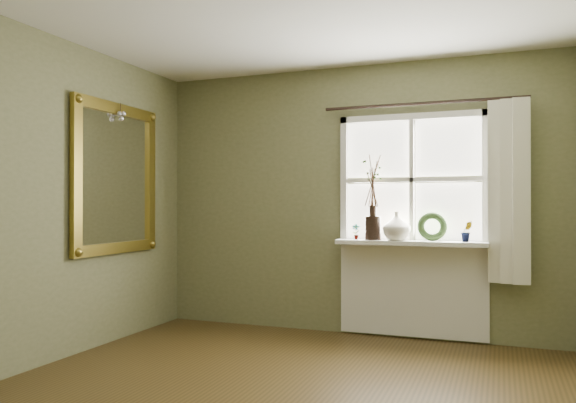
# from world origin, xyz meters

# --- Properties ---
(wall_back) EXTENTS (4.00, 0.10, 2.60)m
(wall_back) POSITION_xyz_m (0.00, 2.30, 1.30)
(wall_back) COLOR #6A6B46
(wall_back) RESTS_ON ground
(wall_left) EXTENTS (0.10, 4.50, 2.60)m
(wall_left) POSITION_xyz_m (-2.05, 0.00, 1.30)
(wall_left) COLOR #6A6B46
(wall_left) RESTS_ON ground
(window_frame) EXTENTS (1.36, 0.06, 1.24)m
(window_frame) POSITION_xyz_m (0.55, 2.23, 1.48)
(window_frame) COLOR silver
(window_frame) RESTS_ON wall_back
(window_sill) EXTENTS (1.36, 0.26, 0.04)m
(window_sill) POSITION_xyz_m (0.55, 2.12, 0.90)
(window_sill) COLOR silver
(window_sill) RESTS_ON wall_back
(window_apron) EXTENTS (1.36, 0.04, 0.88)m
(window_apron) POSITION_xyz_m (0.55, 2.23, 0.46)
(window_apron) COLOR silver
(window_apron) RESTS_ON ground
(dark_jug) EXTENTS (0.19, 0.19, 0.22)m
(dark_jug) POSITION_xyz_m (0.20, 2.12, 1.03)
(dark_jug) COLOR black
(dark_jug) RESTS_ON window_sill
(cream_vase) EXTENTS (0.27, 0.27, 0.27)m
(cream_vase) POSITION_xyz_m (0.42, 2.12, 1.05)
(cream_vase) COLOR silver
(cream_vase) RESTS_ON window_sill
(wreath) EXTENTS (0.28, 0.17, 0.27)m
(wreath) POSITION_xyz_m (0.74, 2.16, 1.02)
(wreath) COLOR #263C1B
(wreath) RESTS_ON window_sill
(potted_plant_left) EXTENTS (0.08, 0.06, 0.15)m
(potted_plant_left) POSITION_xyz_m (0.04, 2.12, 0.99)
(potted_plant_left) COLOR #263C1B
(potted_plant_left) RESTS_ON window_sill
(potted_plant_right) EXTENTS (0.12, 0.11, 0.18)m
(potted_plant_right) POSITION_xyz_m (1.04, 2.12, 1.01)
(potted_plant_right) COLOR #263C1B
(potted_plant_right) RESTS_ON window_sill
(curtain) EXTENTS (0.36, 0.12, 1.59)m
(curtain) POSITION_xyz_m (1.39, 2.13, 1.37)
(curtain) COLOR beige
(curtain) RESTS_ON wall_back
(curtain_rod) EXTENTS (1.84, 0.03, 0.03)m
(curtain_rod) POSITION_xyz_m (0.65, 2.17, 2.18)
(curtain_rod) COLOR black
(curtain_rod) RESTS_ON wall_back
(gilt_mirror) EXTENTS (0.10, 1.15, 1.37)m
(gilt_mirror) POSITION_xyz_m (-1.96, 1.16, 1.49)
(gilt_mirror) COLOR white
(gilt_mirror) RESTS_ON wall_left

